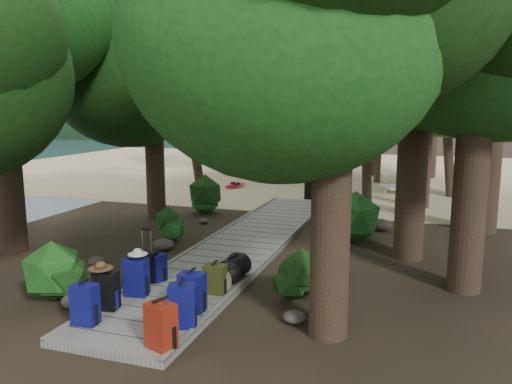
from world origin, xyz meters
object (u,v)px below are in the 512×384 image
(kayak, at_px, (235,184))
(backpack_right_c, at_px, (192,290))
(backpack_left_a, at_px, (85,302))
(backpack_right_a, at_px, (161,323))
(duffel_right_black, at_px, (233,268))
(backpack_right_b, at_px, (182,303))
(lone_suitcase_on_sand, at_px, (311,189))
(backpack_left_c, at_px, (136,275))
(backpack_left_d, at_px, (155,266))
(backpack_left_b, at_px, (106,288))
(suitcase_on_boardwalk, at_px, (148,266))
(backpack_right_d, at_px, (215,277))
(duffel_right_khaki, at_px, (222,278))
(sun_lounger, at_px, (393,184))

(kayak, bearing_deg, backpack_right_c, -56.85)
(backpack_left_a, xyz_separation_m, backpack_right_a, (1.49, -0.32, 0.01))
(duffel_right_black, bearing_deg, backpack_right_c, -82.53)
(backpack_right_b, height_order, lone_suitcase_on_sand, backpack_right_b)
(backpack_right_b, relative_size, kayak, 0.25)
(backpack_left_c, bearing_deg, backpack_left_a, -102.64)
(backpack_left_d, relative_size, kayak, 0.20)
(lone_suitcase_on_sand, bearing_deg, backpack_right_a, -94.77)
(backpack_right_a, height_order, backpack_right_c, backpack_right_a)
(backpack_left_b, distance_m, kayak, 13.39)
(backpack_left_b, relative_size, kayak, 0.24)
(backpack_left_b, xyz_separation_m, backpack_left_d, (0.07, 1.49, -0.06))
(suitcase_on_boardwalk, distance_m, lone_suitcase_on_sand, 10.17)
(suitcase_on_boardwalk, xyz_separation_m, lone_suitcase_on_sand, (1.01, 10.12, -0.03))
(backpack_right_d, distance_m, suitcase_on_boardwalk, 1.48)
(backpack_left_d, relative_size, suitcase_on_boardwalk, 0.99)
(kayak, bearing_deg, suitcase_on_boardwalk, -61.87)
(duffel_right_black, distance_m, lone_suitcase_on_sand, 9.49)
(backpack_left_c, relative_size, backpack_right_d, 1.27)
(backpack_right_b, distance_m, duffel_right_khaki, 1.77)
(backpack_left_b, distance_m, duffel_right_khaki, 2.11)
(backpack_left_b, xyz_separation_m, backpack_right_a, (1.53, -0.93, 0.01))
(backpack_left_b, height_order, kayak, backpack_left_b)
(backpack_right_b, bearing_deg, backpack_right_a, -107.08)
(backpack_right_b, bearing_deg, duffel_right_black, 71.56)
(backpack_right_d, bearing_deg, suitcase_on_boardwalk, 171.51)
(backpack_right_c, distance_m, backpack_right_d, 0.85)
(backpack_left_b, xyz_separation_m, backpack_right_b, (1.51, -0.22, 0.02))
(backpack_left_a, distance_m, backpack_right_a, 1.52)
(backpack_left_c, relative_size, sun_lounger, 0.36)
(backpack_left_a, height_order, backpack_left_b, backpack_left_a)
(backpack_left_c, height_order, duffel_right_khaki, backpack_left_c)
(kayak, bearing_deg, backpack_left_b, -63.00)
(backpack_right_a, xyz_separation_m, backpack_right_c, (-0.15, 1.31, -0.01))
(backpack_right_a, distance_m, kayak, 14.66)
(backpack_left_b, distance_m, backpack_left_c, 0.71)
(suitcase_on_boardwalk, relative_size, sun_lounger, 0.28)
(backpack_left_c, xyz_separation_m, backpack_right_a, (1.39, -1.62, -0.01))
(backpack_left_b, relative_size, backpack_right_c, 1.00)
(backpack_left_d, xyz_separation_m, backpack_right_b, (1.43, -1.71, 0.08))
(backpack_left_b, bearing_deg, backpack_right_a, -39.32)
(backpack_left_a, relative_size, kayak, 0.24)
(suitcase_on_boardwalk, xyz_separation_m, kayak, (-2.64, 11.72, -0.25))
(backpack_right_d, relative_size, sun_lounger, 0.28)
(duffel_right_khaki, relative_size, lone_suitcase_on_sand, 0.73)
(backpack_left_a, distance_m, duffel_right_black, 3.02)
(duffel_right_khaki, bearing_deg, duffel_right_black, 66.10)
(backpack_right_c, bearing_deg, backpack_right_a, -85.09)
(suitcase_on_boardwalk, distance_m, kayak, 12.01)
(lone_suitcase_on_sand, bearing_deg, suitcase_on_boardwalk, -103.08)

